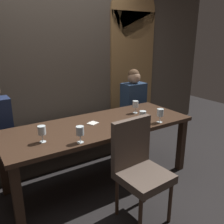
# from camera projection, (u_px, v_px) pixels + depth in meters

# --- Properties ---
(ground) EXTENTS (9.00, 9.00, 0.00)m
(ground) POSITION_uv_depth(u_px,v_px,m) (100.00, 179.00, 3.03)
(ground) COLOR black
(back_wall_tiled) EXTENTS (6.00, 0.12, 3.00)m
(back_wall_tiled) POSITION_uv_depth(u_px,v_px,m) (57.00, 51.00, 3.56)
(back_wall_tiled) COLOR brown
(back_wall_tiled) RESTS_ON ground
(arched_door) EXTENTS (0.90, 0.05, 2.55)m
(arched_door) POSITION_uv_depth(u_px,v_px,m) (132.00, 56.00, 4.24)
(arched_door) COLOR olive
(arched_door) RESTS_ON ground
(dining_table) EXTENTS (2.20, 0.84, 0.74)m
(dining_table) POSITION_uv_depth(u_px,v_px,m) (99.00, 131.00, 2.84)
(dining_table) COLOR #342217
(dining_table) RESTS_ON ground
(banquette_bench) EXTENTS (2.50, 0.44, 0.45)m
(banquette_bench) POSITION_uv_depth(u_px,v_px,m) (76.00, 143.00, 3.52)
(banquette_bench) COLOR #312A23
(banquette_bench) RESTS_ON ground
(chair_near_side) EXTENTS (0.47, 0.47, 0.98)m
(chair_near_side) POSITION_uv_depth(u_px,v_px,m) (138.00, 164.00, 2.29)
(chair_near_side) COLOR #3D281C
(chair_near_side) RESTS_ON ground
(diner_bearded) EXTENTS (0.36, 0.24, 0.77)m
(diner_bearded) POSITION_uv_depth(u_px,v_px,m) (133.00, 95.00, 3.86)
(diner_bearded) COLOR navy
(diner_bearded) RESTS_ON banquette_bench
(wine_glass_near_left) EXTENTS (0.08, 0.08, 0.16)m
(wine_glass_near_left) POSITION_uv_depth(u_px,v_px,m) (135.00, 105.00, 3.17)
(wine_glass_near_left) COLOR silver
(wine_glass_near_left) RESTS_ON dining_table
(wine_glass_end_left) EXTENTS (0.08, 0.08, 0.16)m
(wine_glass_end_left) POSITION_uv_depth(u_px,v_px,m) (42.00, 131.00, 2.30)
(wine_glass_end_left) COLOR silver
(wine_glass_end_left) RESTS_ON dining_table
(wine_glass_near_right) EXTENTS (0.08, 0.08, 0.16)m
(wine_glass_near_right) POSITION_uv_depth(u_px,v_px,m) (160.00, 113.00, 2.82)
(wine_glass_near_right) COLOR silver
(wine_glass_near_right) RESTS_ON dining_table
(wine_glass_center_back) EXTENTS (0.08, 0.08, 0.16)m
(wine_glass_center_back) POSITION_uv_depth(u_px,v_px,m) (80.00, 131.00, 2.29)
(wine_glass_center_back) COLOR silver
(wine_glass_center_back) RESTS_ON dining_table
(wine_glass_center_front) EXTENTS (0.08, 0.08, 0.16)m
(wine_glass_center_front) POSITION_uv_depth(u_px,v_px,m) (143.00, 115.00, 2.75)
(wine_glass_center_front) COLOR silver
(wine_glass_center_front) RESTS_ON dining_table
(folded_napkin) EXTENTS (0.14, 0.13, 0.01)m
(folded_napkin) POSITION_uv_depth(u_px,v_px,m) (93.00, 123.00, 2.82)
(folded_napkin) COLOR silver
(folded_napkin) RESTS_ON dining_table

